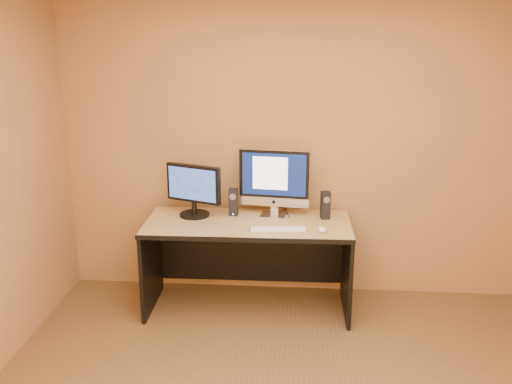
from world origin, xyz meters
TOP-DOWN VIEW (x-y plane):
  - walls at (0.00, 0.00)m, footprint 4.00×4.00m
  - desk at (-0.38, 1.58)m, footprint 1.66×0.75m
  - imac at (-0.18, 1.76)m, footprint 0.61×0.29m
  - second_monitor at (-0.84, 1.70)m, footprint 0.55×0.41m
  - speaker_left at (-0.51, 1.75)m, footprint 0.07×0.08m
  - speaker_right at (0.24, 1.72)m, footprint 0.08×0.09m
  - keyboard at (-0.13, 1.39)m, footprint 0.45×0.16m
  - mouse at (0.21, 1.40)m, footprint 0.06×0.11m
  - cable_a at (-0.07, 1.83)m, footprint 0.04×0.23m
  - cable_b at (-0.13, 1.86)m, footprint 0.09×0.17m

SIDE VIEW (x-z plane):
  - desk at x=-0.38m, z-range 0.00..0.76m
  - cable_a at x=-0.07m, z-range 0.76..0.77m
  - cable_b at x=-0.13m, z-range 0.76..0.77m
  - keyboard at x=-0.13m, z-range 0.76..0.78m
  - mouse at x=0.21m, z-range 0.76..0.80m
  - speaker_left at x=-0.51m, z-range 0.76..0.99m
  - speaker_right at x=0.24m, z-range 0.76..0.99m
  - second_monitor at x=-0.84m, z-range 0.76..1.20m
  - imac at x=-0.18m, z-range 0.76..1.33m
  - walls at x=0.00m, z-range 0.00..2.60m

